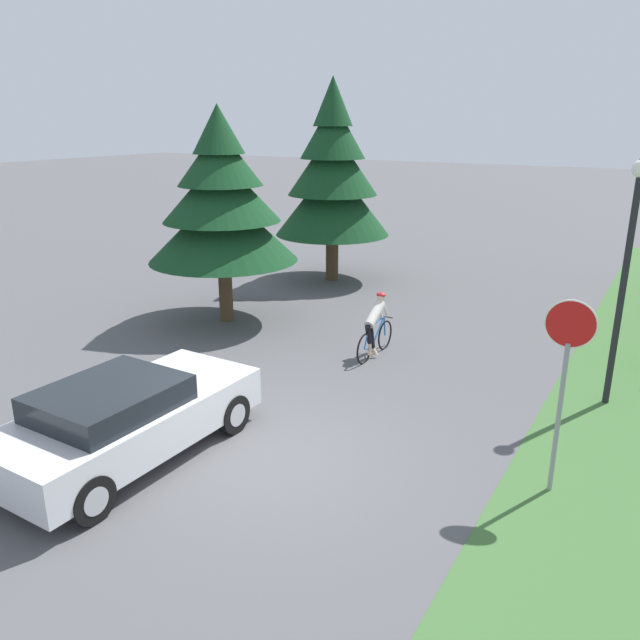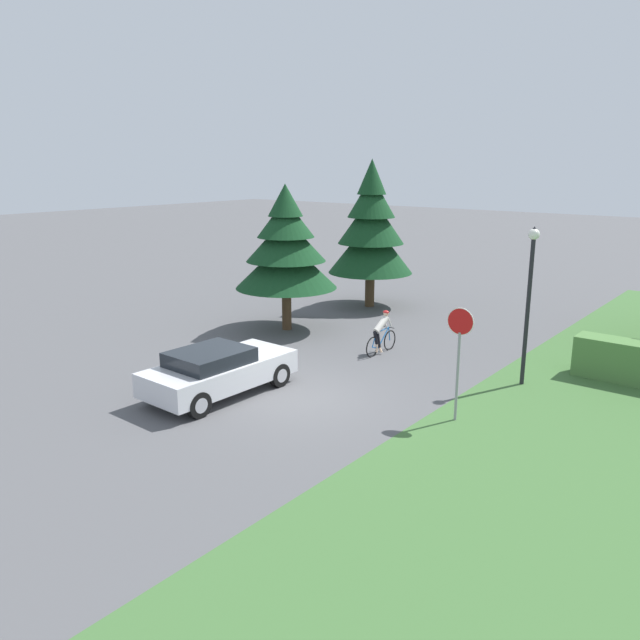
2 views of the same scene
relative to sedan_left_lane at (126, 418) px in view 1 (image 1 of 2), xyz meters
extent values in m
plane|color=#515154|center=(1.96, 1.13, -0.71)|extent=(140.00, 140.00, 0.00)
cube|color=silver|center=(0.00, 0.06, -0.07)|extent=(1.98, 4.42, 0.66)
cube|color=black|center=(-0.01, -0.28, 0.46)|extent=(1.71, 2.11, 0.40)
cylinder|color=black|center=(-0.82, 1.57, -0.36)|extent=(0.24, 0.69, 0.69)
cylinder|color=#ADADB2|center=(-0.82, 1.57, -0.36)|extent=(0.25, 0.40, 0.40)
cylinder|color=black|center=(0.89, 1.53, -0.36)|extent=(0.24, 0.69, 0.69)
cylinder|color=#ADADB2|center=(0.89, 1.53, -0.36)|extent=(0.25, 0.40, 0.40)
cylinder|color=black|center=(-0.88, -1.41, -0.36)|extent=(0.24, 0.69, 0.69)
cylinder|color=#ADADB2|center=(-0.88, -1.41, -0.36)|extent=(0.25, 0.40, 0.40)
cylinder|color=black|center=(0.82, -1.44, -0.36)|extent=(0.24, 0.69, 0.69)
cylinder|color=#ADADB2|center=(0.82, -1.44, -0.36)|extent=(0.25, 0.40, 0.40)
torus|color=black|center=(1.41, 5.58, -0.37)|extent=(0.04, 0.71, 0.71)
torus|color=black|center=(1.41, 6.64, -0.37)|extent=(0.04, 0.71, 0.71)
cylinder|color=#1E66B2|center=(1.41, 5.84, -0.21)|extent=(0.04, 0.18, 0.57)
cylinder|color=#1E66B2|center=(1.41, 6.24, -0.19)|extent=(0.04, 0.67, 0.63)
cylinder|color=#1E66B2|center=(1.41, 6.16, 0.09)|extent=(0.04, 0.79, 0.08)
cylinder|color=#1E66B2|center=(1.41, 5.75, -0.43)|extent=(0.04, 0.35, 0.15)
cylinder|color=#1E66B2|center=(1.41, 5.67, -0.15)|extent=(0.03, 0.22, 0.45)
cylinder|color=#1E66B2|center=(1.41, 6.60, -0.13)|extent=(0.04, 0.12, 0.49)
cylinder|color=black|center=(1.41, 6.56, 0.12)|extent=(0.44, 0.03, 0.02)
ellipsoid|color=black|center=(1.41, 5.77, 0.09)|extent=(0.08, 0.20, 0.05)
cylinder|color=black|center=(1.41, 5.76, -0.09)|extent=(0.11, 0.25, 0.47)
cylinder|color=black|center=(1.41, 5.92, -0.17)|extent=(0.11, 0.26, 0.62)
cylinder|color=beige|center=(1.41, 5.84, -0.46)|extent=(0.08, 0.08, 0.30)
cylinder|color=beige|center=(1.46, 6.00, -0.55)|extent=(0.17, 0.08, 0.21)
cylinder|color=silver|center=(1.41, 6.06, 0.31)|extent=(0.22, 0.71, 0.55)
cylinder|color=silver|center=(1.41, 6.32, 0.30)|extent=(0.07, 0.26, 0.36)
cylinder|color=silver|center=(1.41, 6.60, 0.30)|extent=(0.07, 0.26, 0.36)
sphere|color=beige|center=(1.41, 6.36, 0.64)|extent=(0.19, 0.19, 0.19)
ellipsoid|color=red|center=(1.41, 6.36, 0.69)|extent=(0.22, 0.18, 0.12)
cylinder|color=gray|center=(6.00, 2.47, 0.44)|extent=(0.07, 0.07, 2.29)
cylinder|color=red|center=(6.00, 2.47, 1.86)|extent=(0.64, 0.07, 0.64)
cylinder|color=silver|center=(6.00, 2.47, 1.86)|extent=(0.68, 0.06, 0.68)
cylinder|color=black|center=(6.32, 6.10, 1.42)|extent=(0.12, 0.12, 4.25)
cylinder|color=#4C3823|center=(-3.20, 6.48, 0.12)|extent=(0.37, 0.37, 1.66)
cone|color=#143D1E|center=(-3.20, 6.48, 1.88)|extent=(3.88, 3.88, 1.87)
cone|color=#143D1E|center=(-3.20, 6.48, 2.80)|extent=(3.03, 3.03, 1.64)
cone|color=#143D1E|center=(-3.20, 6.48, 3.59)|extent=(2.17, 2.17, 1.42)
cone|color=#143D1E|center=(-3.20, 6.48, 4.26)|extent=(1.32, 1.32, 1.20)
cylinder|color=#4C3823|center=(-2.95, 11.84, 0.07)|extent=(0.42, 0.42, 1.55)
cone|color=#143D1E|center=(-2.95, 11.84, 2.02)|extent=(3.73, 3.73, 2.36)
cone|color=#143D1E|center=(-2.95, 11.84, 3.18)|extent=(2.91, 2.91, 2.08)
cone|color=#143D1E|center=(-2.95, 11.84, 4.18)|extent=(2.09, 2.09, 1.80)
cone|color=#143D1E|center=(-2.95, 11.84, 5.03)|extent=(1.27, 1.27, 1.51)
camera|label=1|loc=(7.13, -6.09, 4.49)|focal=35.00mm
camera|label=2|loc=(12.45, -11.09, 5.59)|focal=35.00mm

